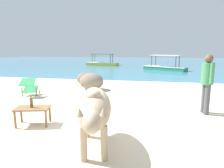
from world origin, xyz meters
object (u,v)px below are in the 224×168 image
Objects in this scene: deck_chair_near at (29,86)px; boat_yellow at (102,63)px; low_bench_table at (33,110)px; boat_green at (165,67)px; person_standing at (207,80)px; bottle at (31,102)px; cow at (94,108)px.

deck_chair_near is 0.23× the size of boat_yellow.
deck_chair_near is at bearing 110.12° from low_bench_table.
boat_green is (3.90, 13.45, -0.10)m from low_bench_table.
boat_green is at bearing -99.49° from person_standing.
bottle is at bearing -164.22° from low_bench_table.
deck_chair_near is at bearing -19.61° from person_standing.
cow is 1.94m from low_bench_table.
bottle reaches higher than low_bench_table.
boat_yellow is 1.00× the size of boat_green.
boat_green is at bearing 58.98° from low_bench_table.
low_bench_table is at bearing -74.28° from boat_yellow.
low_bench_table is (-1.72, 0.81, -0.39)m from cow.
boat_yellow is at bearing -77.62° from person_standing.
boat_yellow is at bearing 178.79° from cow.
cow is 1.25× the size of person_standing.
boat_green reaches higher than cow.
low_bench_table is 0.22× the size of boat_green.
bottle is 0.33× the size of deck_chair_near.
cow reaches higher than bottle.
deck_chair_near is at bearing 90.28° from boat_green.
deck_chair_near is at bearing -148.46° from cow.
deck_chair_near is (-1.81, 2.59, 0.03)m from low_bench_table.
deck_chair_near reaches higher than low_bench_table.
person_standing reaches higher than low_bench_table.
boat_green is at bearing 156.74° from cow.
boat_yellow reaches higher than deck_chair_near.
bottle is 17.79m from boat_yellow.
low_bench_table is 0.95× the size of deck_chair_near.
boat_yellow reaches higher than cow.
cow is at bearing -40.03° from low_bench_table.
boat_yellow is at bearing 83.71° from low_bench_table.
boat_yellow is 7.74m from boat_green.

